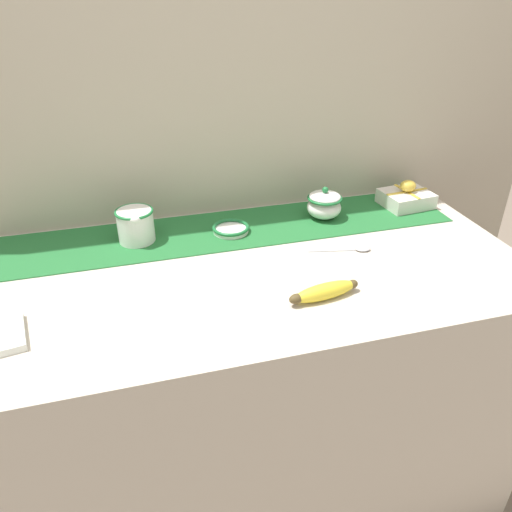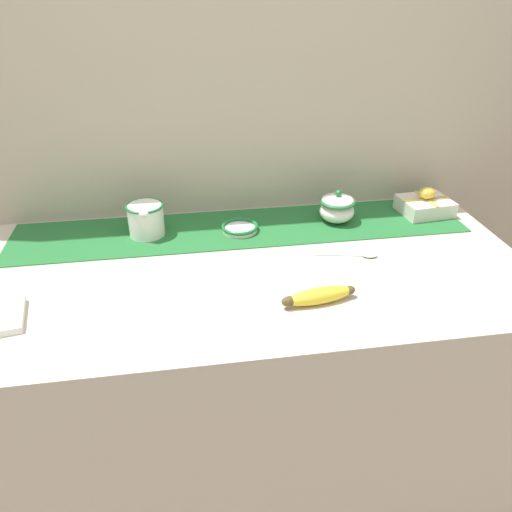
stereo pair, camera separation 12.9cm
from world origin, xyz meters
name	(u,v)px [view 2 (the right image)]	position (x,y,z in m)	size (l,w,h in m)	color
ground_plane	(253,473)	(0.00, 0.00, 0.00)	(12.00, 12.00, 0.00)	#7A6B5B
countertop	(253,384)	(0.00, 0.00, 0.43)	(1.50, 0.74, 0.86)	beige
back_wall	(233,105)	(0.00, 0.39, 1.20)	(2.30, 0.04, 2.40)	#B7AD99
table_runner	(241,228)	(0.00, 0.23, 0.86)	(1.38, 0.27, 0.00)	#236B33
cream_pitcher	(146,218)	(-0.28, 0.23, 0.92)	(0.11, 0.13, 0.10)	white
sugar_bowl	(337,208)	(0.30, 0.23, 0.91)	(0.11, 0.11, 0.10)	white
small_dish	(240,228)	(-0.01, 0.21, 0.87)	(0.11, 0.11, 0.02)	white
banana	(319,296)	(0.13, -0.19, 0.88)	(0.19, 0.06, 0.04)	yellow
spoon	(366,255)	(0.32, 0.00, 0.87)	(0.18, 0.05, 0.01)	#B7B7BC
gift_box	(425,205)	(0.60, 0.24, 0.89)	(0.17, 0.15, 0.09)	silver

